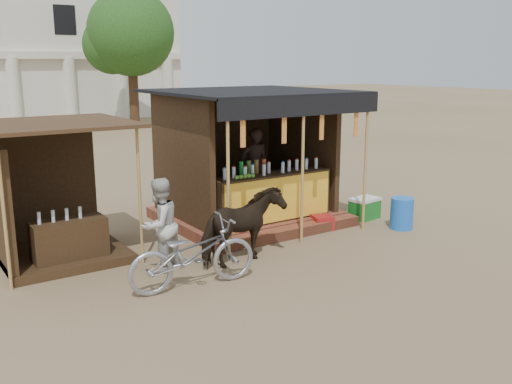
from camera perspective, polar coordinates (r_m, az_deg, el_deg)
The scene contains 10 objects.
ground at distance 9.15m, azimuth 5.65°, elevation -8.60°, with size 120.00×120.00×0.00m, color #846B4C.
main_stall at distance 12.05m, azimuth -0.64°, elevation 1.81°, with size 3.60×3.61×2.78m.
secondary_stall at distance 10.35m, azimuth -20.04°, elevation -1.85°, with size 2.40×2.40×2.38m.
cow at distance 9.57m, azimuth -1.37°, elevation -3.54°, with size 0.69×1.51×1.28m, color black.
motorbike at distance 8.65m, azimuth -6.34°, elevation -6.18°, with size 0.70×2.01×1.06m, color #999AA1.
bystander at distance 9.35m, azimuth -9.60°, elevation -3.28°, with size 0.75×0.58×1.54m, color beige.
blue_barrel at distance 12.02m, azimuth 14.37°, elevation -2.08°, with size 0.46×0.46×0.64m, color blue.
red_crate at distance 11.72m, azimuth 6.64°, elevation -3.05°, with size 0.38×0.39×0.28m, color maroon.
cooler at distance 12.64m, azimuth 10.81°, elevation -1.59°, with size 0.69×0.52×0.46m.
tree at distance 30.84m, azimuth -12.83°, elevation 14.97°, with size 4.50×4.40×7.00m.
Camera 1 is at (-5.46, -6.54, 3.34)m, focal length 40.00 mm.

